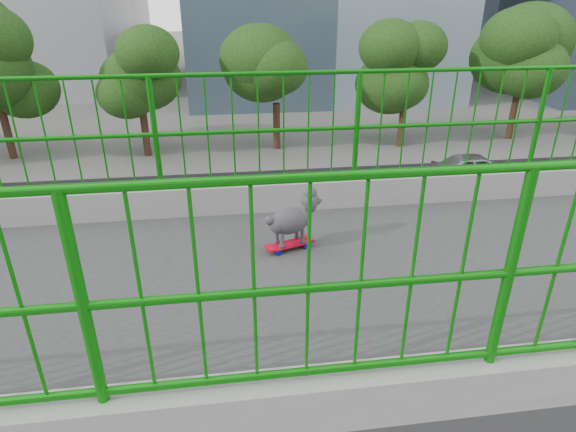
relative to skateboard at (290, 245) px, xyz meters
The scene contains 9 objects.
road 14.40m from the skateboard, behind, with size 18.00×90.00×0.02m, color black.
railing 1.29m from the skateboard, 67.25° to the right, with size 3.00×24.00×1.42m.
street_trees 25.64m from the skateboard, behind, with size 5.30×60.40×7.26m.
skateboard is the anchor object (origin of this frame).
poodle 0.26m from the skateboard, 109.15° to the left, with size 0.33×0.53×0.46m.
car_1 12.68m from the skateboard, 142.52° to the right, with size 1.46×4.18×1.38m, color black.
car_2 14.15m from the skateboard, 160.09° to the left, with size 2.39×5.19×1.44m, color #B00719.
car_3 18.13m from the skateboard, 152.86° to the right, with size 1.87×4.59×1.33m, color #B00719.
car_4 22.98m from the skateboard, 145.91° to the left, with size 1.83×4.56×1.55m, color gray.
Camera 1 is at (3.23, 0.65, 9.10)m, focal length 29.79 mm.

